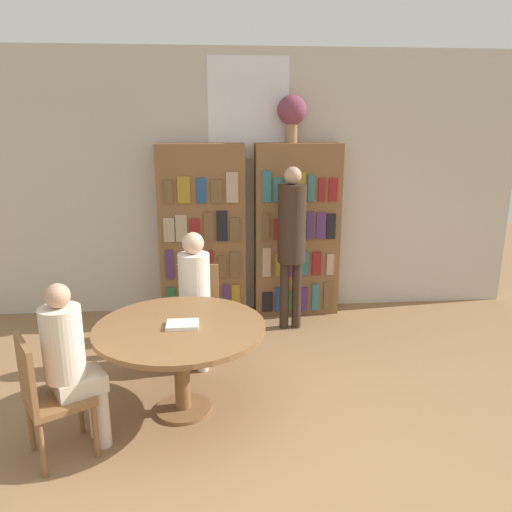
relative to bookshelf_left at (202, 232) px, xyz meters
The scene contains 12 objects.
ground_plane 3.32m from the bookshelf_left, 80.11° to the right, with size 16.00×16.00×0.00m, color olive.
wall_back 0.78m from the bookshelf_left, 19.68° to the left, with size 6.40×0.07×3.00m.
bookshelf_left is the anchor object (origin of this frame).
bookshelf_right 1.09m from the bookshelf_left, ahead, with size 0.97×0.34×1.98m.
flower_vase 1.66m from the bookshelf_left, ahead, with size 0.32×0.32×0.51m.
reading_table 2.10m from the bookshelf_left, 93.86° to the right, with size 1.30×1.30×0.72m.
chair_near_camera 2.79m from the bookshelf_left, 111.12° to the right, with size 0.55×0.55×0.89m.
chair_left_side 1.19m from the bookshelf_left, 92.37° to the right, with size 0.44×0.44×0.89m.
seated_reader_left 1.28m from the bookshelf_left, 92.81° to the right, with size 0.32×0.40×1.26m.
seated_reader_right 2.63m from the bookshelf_left, 108.66° to the right, with size 0.41×0.39×1.22m.
librarian_standing 1.08m from the bookshelf_left, 27.80° to the right, with size 0.30×0.57×1.77m.
open_book_on_table 2.11m from the bookshelf_left, 93.22° to the right, with size 0.24×0.18×0.03m.
Camera 1 is at (-0.41, -2.47, 2.22)m, focal length 35.00 mm.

